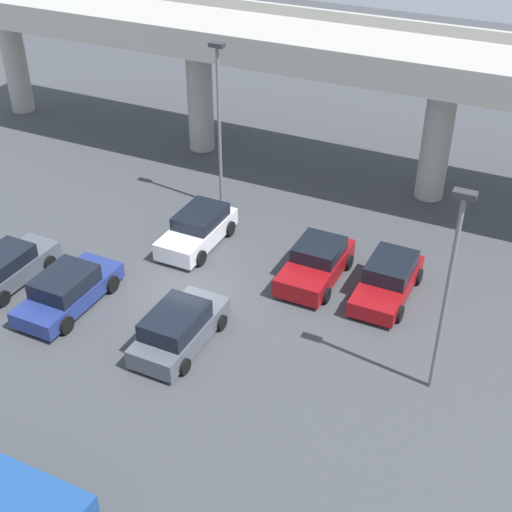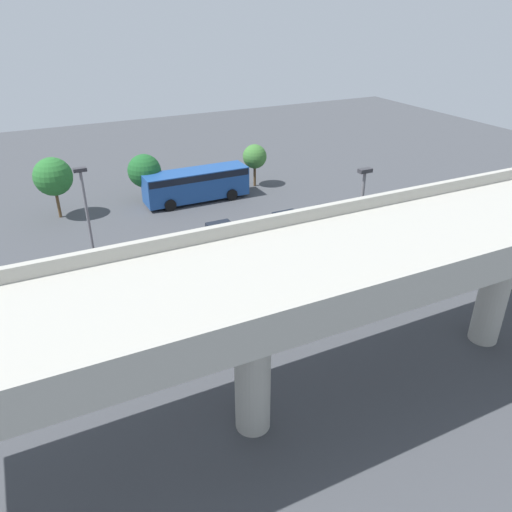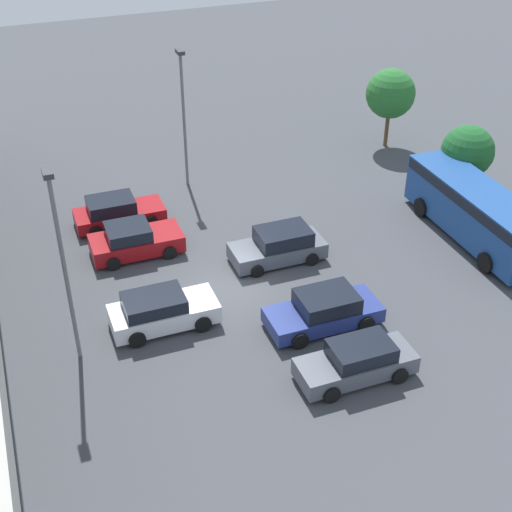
{
  "view_description": "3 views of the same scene",
  "coord_description": "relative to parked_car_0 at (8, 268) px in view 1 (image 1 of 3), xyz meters",
  "views": [
    {
      "loc": [
        12.69,
        -19.69,
        17.31
      ],
      "look_at": [
        1.95,
        2.33,
        1.18
      ],
      "focal_mm": 50.0,
      "sensor_mm": 36.0,
      "label": 1
    },
    {
      "loc": [
        13.14,
        26.31,
        15.6
      ],
      "look_at": [
        0.99,
        1.79,
        1.43
      ],
      "focal_mm": 35.0,
      "sensor_mm": 36.0,
      "label": 2
    },
    {
      "loc": [
        -24.64,
        8.35,
        18.64
      ],
      "look_at": [
        -0.98,
        -0.65,
        2.01
      ],
      "focal_mm": 50.0,
      "sensor_mm": 36.0,
      "label": 3
    }
  ],
  "objects": [
    {
      "name": "parked_car_0",
      "position": [
        0.0,
        0.0,
        0.0
      ],
      "size": [
        1.98,
        4.53,
        1.52
      ],
      "rotation": [
        0.0,
        0.0,
        1.57
      ],
      "color": "#515660",
      "rests_on": "ground_plane"
    },
    {
      "name": "parked_car_2",
      "position": [
        5.58,
        6.07,
        0.03
      ],
      "size": [
        2.12,
        4.41,
        1.55
      ],
      "rotation": [
        0.0,
        0.0,
        -1.57
      ],
      "color": "silver",
      "rests_on": "ground_plane"
    },
    {
      "name": "parked_car_3",
      "position": [
        8.45,
        -0.32,
        0.04
      ],
      "size": [
        2.14,
        4.42,
        1.6
      ],
      "rotation": [
        0.0,
        0.0,
        1.57
      ],
      "color": "#515660",
      "rests_on": "ground_plane"
    },
    {
      "name": "lamp_post_mid_lot",
      "position": [
        4.87,
        9.59,
        4.02
      ],
      "size": [
        0.7,
        0.35,
        8.09
      ],
      "color": "slate",
      "rests_on": "ground_plane"
    },
    {
      "name": "parked_car_5",
      "position": [
        14.41,
        6.11,
        -0.01
      ],
      "size": [
        2.12,
        4.49,
        1.5
      ],
      "rotation": [
        0.0,
        0.0,
        -1.57
      ],
      "color": "maroon",
      "rests_on": "ground_plane"
    },
    {
      "name": "ground_plane",
      "position": [
        7.22,
        2.32,
        -0.72
      ],
      "size": [
        94.02,
        94.02,
        0.0
      ],
      "primitive_type": "plane",
      "color": "#424449"
    },
    {
      "name": "parked_car_1",
      "position": [
        3.25,
        -0.19,
        0.01
      ],
      "size": [
        2.22,
        4.77,
        1.54
      ],
      "rotation": [
        0.0,
        0.0,
        1.57
      ],
      "color": "navy",
      "rests_on": "ground_plane"
    },
    {
      "name": "lamp_post_near_aisle",
      "position": [
        17.38,
        1.55,
        3.77
      ],
      "size": [
        0.7,
        0.35,
        7.61
      ],
      "color": "slate",
      "rests_on": "ground_plane"
    },
    {
      "name": "highway_overpass",
      "position": [
        7.22,
        15.11,
        5.41
      ],
      "size": [
        40.92,
        6.49,
        7.7
      ],
      "color": "#ADAAA0",
      "rests_on": "ground_plane"
    },
    {
      "name": "parked_car_4",
      "position": [
        11.37,
        5.89,
        0.01
      ],
      "size": [
        2.24,
        4.32,
        1.56
      ],
      "rotation": [
        0.0,
        0.0,
        -1.57
      ],
      "color": "maroon",
      "rests_on": "ground_plane"
    }
  ]
}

